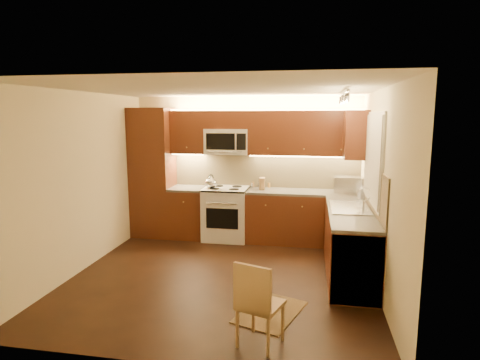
% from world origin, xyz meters
% --- Properties ---
extents(floor, '(4.00, 4.00, 0.01)m').
position_xyz_m(floor, '(0.00, 0.00, 0.00)').
color(floor, black).
rests_on(floor, ground).
extents(ceiling, '(4.00, 4.00, 0.01)m').
position_xyz_m(ceiling, '(0.00, 0.00, 2.50)').
color(ceiling, beige).
rests_on(ceiling, ground).
extents(wall_back, '(4.00, 0.01, 2.50)m').
position_xyz_m(wall_back, '(0.00, 2.00, 1.25)').
color(wall_back, beige).
rests_on(wall_back, ground).
extents(wall_front, '(4.00, 0.01, 2.50)m').
position_xyz_m(wall_front, '(0.00, -2.00, 1.25)').
color(wall_front, beige).
rests_on(wall_front, ground).
extents(wall_left, '(0.01, 4.00, 2.50)m').
position_xyz_m(wall_left, '(-2.00, 0.00, 1.25)').
color(wall_left, beige).
rests_on(wall_left, ground).
extents(wall_right, '(0.01, 4.00, 2.50)m').
position_xyz_m(wall_right, '(2.00, 0.00, 1.25)').
color(wall_right, beige).
rests_on(wall_right, ground).
extents(pantry, '(0.70, 0.60, 2.30)m').
position_xyz_m(pantry, '(-1.65, 1.70, 1.15)').
color(pantry, '#48200F').
rests_on(pantry, floor).
extents(base_cab_back_left, '(0.62, 0.60, 0.86)m').
position_xyz_m(base_cab_back_left, '(-0.99, 1.70, 0.43)').
color(base_cab_back_left, '#48200F').
rests_on(base_cab_back_left, floor).
extents(counter_back_left, '(0.62, 0.60, 0.04)m').
position_xyz_m(counter_back_left, '(-0.99, 1.70, 0.88)').
color(counter_back_left, '#363331').
rests_on(counter_back_left, base_cab_back_left).
extents(base_cab_back_right, '(1.92, 0.60, 0.86)m').
position_xyz_m(base_cab_back_right, '(1.04, 1.70, 0.43)').
color(base_cab_back_right, '#48200F').
rests_on(base_cab_back_right, floor).
extents(counter_back_right, '(1.92, 0.60, 0.04)m').
position_xyz_m(counter_back_right, '(1.04, 1.70, 0.88)').
color(counter_back_right, '#363331').
rests_on(counter_back_right, base_cab_back_right).
extents(base_cab_right, '(0.60, 2.00, 0.86)m').
position_xyz_m(base_cab_right, '(1.70, 0.40, 0.43)').
color(base_cab_right, '#48200F').
rests_on(base_cab_right, floor).
extents(counter_right, '(0.60, 2.00, 0.04)m').
position_xyz_m(counter_right, '(1.70, 0.40, 0.88)').
color(counter_right, '#363331').
rests_on(counter_right, base_cab_right).
extents(dishwasher, '(0.58, 0.60, 0.84)m').
position_xyz_m(dishwasher, '(1.70, -0.30, 0.43)').
color(dishwasher, silver).
rests_on(dishwasher, floor).
extents(backsplash_back, '(3.30, 0.02, 0.60)m').
position_xyz_m(backsplash_back, '(0.35, 1.99, 1.20)').
color(backsplash_back, tan).
rests_on(backsplash_back, wall_back).
extents(backsplash_right, '(0.02, 2.00, 0.60)m').
position_xyz_m(backsplash_right, '(1.99, 0.40, 1.20)').
color(backsplash_right, tan).
rests_on(backsplash_right, wall_right).
extents(upper_cab_back_left, '(0.62, 0.35, 0.75)m').
position_xyz_m(upper_cab_back_left, '(-0.99, 1.82, 1.88)').
color(upper_cab_back_left, '#48200F').
rests_on(upper_cab_back_left, wall_back).
extents(upper_cab_back_right, '(1.92, 0.35, 0.75)m').
position_xyz_m(upper_cab_back_right, '(1.04, 1.82, 1.88)').
color(upper_cab_back_right, '#48200F').
rests_on(upper_cab_back_right, wall_back).
extents(upper_cab_bridge, '(0.76, 0.35, 0.31)m').
position_xyz_m(upper_cab_bridge, '(-0.30, 1.82, 2.09)').
color(upper_cab_bridge, '#48200F').
rests_on(upper_cab_bridge, wall_back).
extents(upper_cab_right_corner, '(0.35, 0.50, 0.75)m').
position_xyz_m(upper_cab_right_corner, '(1.82, 1.40, 1.88)').
color(upper_cab_right_corner, '#48200F').
rests_on(upper_cab_right_corner, wall_right).
extents(stove, '(0.76, 0.65, 0.92)m').
position_xyz_m(stove, '(-0.30, 1.68, 0.46)').
color(stove, silver).
rests_on(stove, floor).
extents(microwave, '(0.76, 0.38, 0.44)m').
position_xyz_m(microwave, '(-0.30, 1.81, 1.72)').
color(microwave, silver).
rests_on(microwave, wall_back).
extents(window_frame, '(0.03, 1.44, 1.24)m').
position_xyz_m(window_frame, '(1.99, 0.55, 1.60)').
color(window_frame, silver).
rests_on(window_frame, wall_right).
extents(window_blinds, '(0.02, 1.36, 1.16)m').
position_xyz_m(window_blinds, '(1.97, 0.55, 1.60)').
color(window_blinds, silver).
rests_on(window_blinds, wall_right).
extents(sink, '(0.52, 0.86, 0.15)m').
position_xyz_m(sink, '(1.70, 0.55, 0.98)').
color(sink, silver).
rests_on(sink, counter_right).
extents(faucet, '(0.20, 0.04, 0.30)m').
position_xyz_m(faucet, '(1.88, 0.55, 1.05)').
color(faucet, silver).
rests_on(faucet, counter_right).
extents(track_light_bar, '(0.04, 1.20, 0.03)m').
position_xyz_m(track_light_bar, '(1.55, 0.40, 2.46)').
color(track_light_bar, silver).
rests_on(track_light_bar, ceiling).
extents(kettle, '(0.28, 0.28, 0.25)m').
position_xyz_m(kettle, '(-0.55, 1.57, 1.04)').
color(kettle, silver).
rests_on(kettle, stove).
extents(toaster_oven, '(0.47, 0.36, 0.27)m').
position_xyz_m(toaster_oven, '(1.77, 1.74, 1.03)').
color(toaster_oven, silver).
rests_on(toaster_oven, counter_back_right).
extents(knife_block, '(0.11, 0.16, 0.21)m').
position_xyz_m(knife_block, '(0.33, 1.73, 1.00)').
color(knife_block, '#9A7045').
rests_on(knife_block, counter_back_right).
extents(spice_jar_a, '(0.05, 0.05, 0.10)m').
position_xyz_m(spice_jar_a, '(0.14, 1.84, 0.95)').
color(spice_jar_a, silver).
rests_on(spice_jar_a, counter_back_right).
extents(spice_jar_b, '(0.05, 0.05, 0.10)m').
position_xyz_m(spice_jar_b, '(0.14, 1.92, 0.95)').
color(spice_jar_b, brown).
rests_on(spice_jar_b, counter_back_right).
extents(spice_jar_c, '(0.06, 0.06, 0.09)m').
position_xyz_m(spice_jar_c, '(0.25, 1.93, 0.95)').
color(spice_jar_c, silver).
rests_on(spice_jar_c, counter_back_right).
extents(spice_jar_d, '(0.05, 0.05, 0.09)m').
position_xyz_m(spice_jar_d, '(0.43, 1.94, 0.94)').
color(spice_jar_d, olive).
rests_on(spice_jar_d, counter_back_right).
extents(soap_bottle, '(0.12, 0.13, 0.22)m').
position_xyz_m(soap_bottle, '(1.94, 1.23, 1.01)').
color(soap_bottle, silver).
rests_on(soap_bottle, counter_right).
extents(rug, '(0.82, 0.99, 0.01)m').
position_xyz_m(rug, '(0.75, -0.90, 0.01)').
color(rug, black).
rests_on(rug, floor).
extents(dining_chair, '(0.48, 0.48, 0.85)m').
position_xyz_m(dining_chair, '(0.72, -1.53, 0.42)').
color(dining_chair, '#9A7045').
rests_on(dining_chair, floor).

